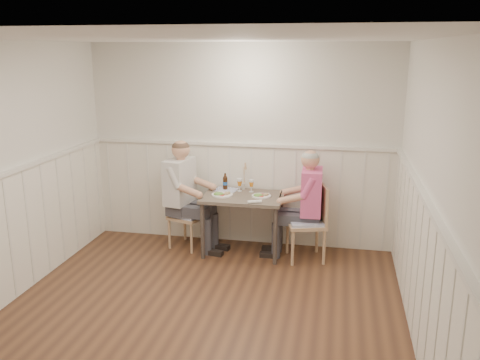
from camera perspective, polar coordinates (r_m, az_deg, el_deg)
The scene contains 16 objects.
ground_plane at distance 4.97m, azimuth -5.16°, elevation -15.95°, with size 4.50×4.50×0.00m, color #482C1E.
room_shell at distance 4.40m, azimuth -5.60°, elevation 1.36°, with size 4.04×4.54×2.60m.
wainscot at distance 5.27m, azimuth -3.22°, elevation -5.77°, with size 4.00×4.49×1.34m.
dining_table at distance 6.33m, azimuth 0.36°, elevation -2.59°, with size 0.99×0.70×0.75m.
chair_right at distance 6.24m, azimuth 7.94°, elevation -4.40°, with size 0.55×0.55×0.94m.
chair_left at distance 6.63m, azimuth -6.29°, elevation -3.62°, with size 0.51×0.51×0.85m.
man_in_pink at distance 6.26m, azimuth 7.57°, elevation -3.65°, with size 0.64×0.45×1.37m.
diner_cream at distance 6.55m, azimuth -6.40°, elevation -2.55°, with size 0.72×0.52×1.44m.
plate_man at distance 6.25m, azimuth 2.34°, elevation -1.71°, with size 0.24×0.24×0.06m.
plate_diner at distance 6.30m, azimuth -2.13°, elevation -1.57°, with size 0.26×0.26×0.07m.
beer_glass_a at distance 6.43m, azimuth 1.28°, elevation -0.43°, with size 0.06×0.06×0.16m.
beer_glass_b at distance 6.46m, azimuth -0.04°, elevation -0.33°, with size 0.07×0.07×0.16m.
beer_bottle at distance 6.55m, azimuth -1.67°, elevation -0.26°, with size 0.06×0.06×0.22m.
rolled_napkin at distance 5.99m, azimuth 1.64°, elevation -2.45°, with size 0.17×0.10×0.04m.
grass_vase at distance 6.54m, azimuth 0.37°, elevation 0.38°, with size 0.04×0.04×0.38m.
gingham_mat at distance 6.56m, azimuth -1.54°, elevation -1.08°, with size 0.31×0.27×0.01m.
Camera 1 is at (1.26, -4.10, 2.51)m, focal length 38.00 mm.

